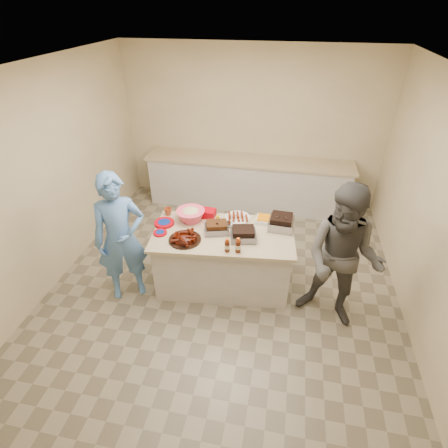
% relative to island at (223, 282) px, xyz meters
% --- Properties ---
extents(room, '(4.50, 5.00, 2.70)m').
position_rel_island_xyz_m(room, '(0.02, -0.03, 0.00)').
color(room, beige).
rests_on(room, ground).
extents(back_counter, '(3.60, 0.64, 0.90)m').
position_rel_island_xyz_m(back_counter, '(0.02, 2.17, 0.45)').
color(back_counter, beige).
rests_on(back_counter, ground).
extents(island, '(1.82, 1.08, 0.82)m').
position_rel_island_xyz_m(island, '(0.00, 0.00, 0.00)').
color(island, beige).
rests_on(island, ground).
extents(rib_platter, '(0.44, 0.44, 0.16)m').
position_rel_island_xyz_m(rib_platter, '(-0.42, -0.24, 0.82)').
color(rib_platter, '#430D02').
rests_on(rib_platter, island).
extents(pulled_pork_tray, '(0.34, 0.29, 0.09)m').
position_rel_island_xyz_m(pulled_pork_tray, '(-0.08, 0.00, 0.82)').
color(pulled_pork_tray, '#47230F').
rests_on(pulled_pork_tray, island).
extents(brisket_tray, '(0.35, 0.31, 0.09)m').
position_rel_island_xyz_m(brisket_tray, '(0.26, -0.08, 0.82)').
color(brisket_tray, black).
rests_on(brisket_tray, island).
extents(roasting_pan, '(0.32, 0.32, 0.12)m').
position_rel_island_xyz_m(roasting_pan, '(0.69, 0.25, 0.82)').
color(roasting_pan, gray).
rests_on(roasting_pan, island).
extents(coleslaw_bowl, '(0.40, 0.40, 0.25)m').
position_rel_island_xyz_m(coleslaw_bowl, '(-0.47, 0.20, 0.82)').
color(coleslaw_bowl, '#FF496B').
rests_on(coleslaw_bowl, island).
extents(sausage_plate, '(0.40, 0.40, 0.06)m').
position_rel_island_xyz_m(sausage_plate, '(0.12, 0.38, 0.82)').
color(sausage_plate, silver).
rests_on(sausage_plate, island).
extents(mac_cheese_dish, '(0.29, 0.21, 0.08)m').
position_rel_island_xyz_m(mac_cheese_dish, '(0.51, 0.35, 0.82)').
color(mac_cheese_dish, orange).
rests_on(mac_cheese_dish, island).
extents(bbq_bottle_a, '(0.06, 0.06, 0.17)m').
position_rel_island_xyz_m(bbq_bottle_a, '(0.11, -0.35, 0.82)').
color(bbq_bottle_a, '#41190B').
rests_on(bbq_bottle_a, island).
extents(bbq_bottle_b, '(0.07, 0.07, 0.19)m').
position_rel_island_xyz_m(bbq_bottle_b, '(0.24, -0.34, 0.82)').
color(bbq_bottle_b, '#41190B').
rests_on(bbq_bottle_b, island).
extents(mustard_bottle, '(0.05, 0.05, 0.11)m').
position_rel_island_xyz_m(mustard_bottle, '(-0.12, 0.24, 0.82)').
color(mustard_bottle, '#D8B600').
rests_on(mustard_bottle, island).
extents(sauce_bowl, '(0.14, 0.06, 0.14)m').
position_rel_island_xyz_m(sauce_bowl, '(0.03, 0.17, 0.82)').
color(sauce_bowl, silver).
rests_on(sauce_bowl, island).
extents(plate_stack_large, '(0.28, 0.28, 0.03)m').
position_rel_island_xyz_m(plate_stack_large, '(-0.78, 0.05, 0.82)').
color(plate_stack_large, '#A5000C').
rests_on(plate_stack_large, island).
extents(plate_stack_small, '(0.18, 0.18, 0.02)m').
position_rel_island_xyz_m(plate_stack_small, '(-0.76, -0.16, 0.82)').
color(plate_stack_small, '#A5000C').
rests_on(plate_stack_small, island).
extents(plastic_cup, '(0.11, 0.11, 0.10)m').
position_rel_island_xyz_m(plastic_cup, '(-0.80, 0.28, 0.82)').
color(plastic_cup, '#963F1A').
rests_on(plastic_cup, island).
extents(basket_stack, '(0.22, 0.17, 0.10)m').
position_rel_island_xyz_m(basket_stack, '(-0.28, 0.33, 0.82)').
color(basket_stack, '#A5000C').
rests_on(basket_stack, island).
extents(guest_blue, '(1.37, 1.78, 0.41)m').
position_rel_island_xyz_m(guest_blue, '(-1.17, -0.39, 0.00)').
color(guest_blue, '#5689CE').
rests_on(guest_blue, ground).
extents(guest_gray, '(1.39, 1.95, 0.67)m').
position_rel_island_xyz_m(guest_gray, '(1.38, -0.34, 0.00)').
color(guest_gray, '#514E4A').
rests_on(guest_gray, ground).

